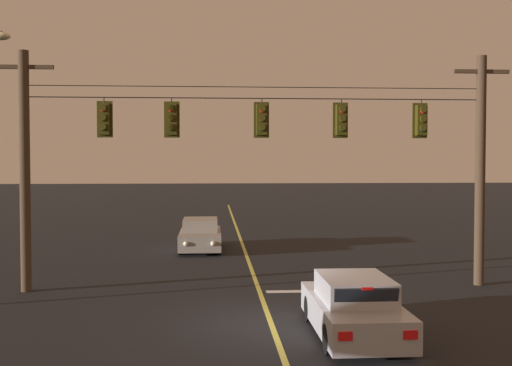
# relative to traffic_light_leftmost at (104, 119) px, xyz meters

# --- Properties ---
(ground_plane) EXTENTS (180.00, 180.00, 0.00)m
(ground_plane) POSITION_rel_traffic_light_leftmost_xyz_m (4.74, -4.11, -5.28)
(ground_plane) COLOR black
(lane_centre_stripe) EXTENTS (0.14, 60.00, 0.01)m
(lane_centre_stripe) POSITION_rel_traffic_light_leftmost_xyz_m (4.74, 6.02, -5.28)
(lane_centre_stripe) COLOR #D1C64C
(lane_centre_stripe) RESTS_ON ground
(stop_bar_paint) EXTENTS (3.40, 0.36, 0.01)m
(stop_bar_paint) POSITION_rel_traffic_light_leftmost_xyz_m (6.64, -0.58, -5.28)
(stop_bar_paint) COLOR silver
(stop_bar_paint) RESTS_ON ground
(signal_span_assembly) EXTENTS (16.05, 0.32, 7.34)m
(signal_span_assembly) POSITION_rel_traffic_light_leftmost_xyz_m (4.74, 0.02, -1.47)
(signal_span_assembly) COLOR #423021
(signal_span_assembly) RESTS_ON ground
(traffic_light_leftmost) EXTENTS (0.48, 0.41, 1.22)m
(traffic_light_leftmost) POSITION_rel_traffic_light_leftmost_xyz_m (0.00, 0.00, 0.00)
(traffic_light_leftmost) COLOR black
(traffic_light_left_inner) EXTENTS (0.48, 0.41, 1.22)m
(traffic_light_left_inner) POSITION_rel_traffic_light_leftmost_xyz_m (2.05, 0.00, 0.00)
(traffic_light_left_inner) COLOR black
(traffic_light_centre) EXTENTS (0.48, 0.41, 1.22)m
(traffic_light_centre) POSITION_rel_traffic_light_leftmost_xyz_m (4.84, 0.00, 0.00)
(traffic_light_centre) COLOR black
(traffic_light_right_inner) EXTENTS (0.48, 0.41, 1.22)m
(traffic_light_right_inner) POSITION_rel_traffic_light_leftmost_xyz_m (7.35, 0.00, 0.00)
(traffic_light_right_inner) COLOR black
(traffic_light_rightmost) EXTENTS (0.48, 0.41, 1.22)m
(traffic_light_rightmost) POSITION_rel_traffic_light_leftmost_xyz_m (9.92, 0.00, 0.00)
(traffic_light_rightmost) COLOR black
(car_waiting_near_lane) EXTENTS (1.80, 4.33, 1.39)m
(car_waiting_near_lane) POSITION_rel_traffic_light_leftmost_xyz_m (6.52, -5.52, -4.63)
(car_waiting_near_lane) COLOR #A5A5AD
(car_waiting_near_lane) RESTS_ON ground
(car_oncoming_lead) EXTENTS (1.80, 4.42, 1.39)m
(car_oncoming_lead) POSITION_rel_traffic_light_leftmost_xyz_m (2.77, 8.54, -4.64)
(car_oncoming_lead) COLOR gray
(car_oncoming_lead) RESTS_ON ground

